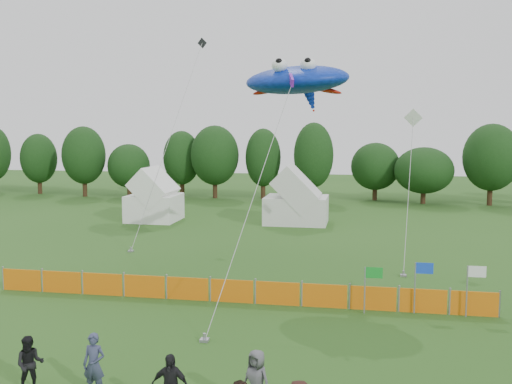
% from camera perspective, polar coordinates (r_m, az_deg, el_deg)
% --- Properties ---
extents(treeline, '(104.57, 8.78, 8.36)m').
position_cam_1_polar(treeline, '(59.35, 8.35, 3.08)').
color(treeline, '#382314').
rests_on(treeline, ground).
extents(tent_left, '(3.98, 3.98, 3.51)m').
position_cam_1_polar(tent_left, '(47.22, -10.15, -0.71)').
color(tent_left, white).
rests_on(tent_left, ground).
extents(tent_right, '(4.98, 3.98, 3.51)m').
position_cam_1_polar(tent_right, '(45.33, 4.06, -0.92)').
color(tent_right, silver).
rests_on(tent_right, ground).
extents(barrier_fence, '(21.90, 0.06, 1.00)m').
position_cam_1_polar(barrier_fence, '(25.06, -2.45, -9.86)').
color(barrier_fence, '#D1650B').
rests_on(barrier_fence, ground).
extents(flag_row, '(6.73, 0.49, 2.30)m').
position_cam_1_polar(flag_row, '(24.16, 18.60, -8.52)').
color(flag_row, gray).
rests_on(flag_row, ground).
extents(spectator_a, '(0.66, 0.44, 1.79)m').
position_cam_1_polar(spectator_a, '(17.36, -15.89, -16.26)').
color(spectator_a, '#323854').
rests_on(spectator_a, ground).
extents(spectator_b, '(0.97, 0.88, 1.63)m').
position_cam_1_polar(spectator_b, '(18.16, -21.68, -15.70)').
color(spectator_b, black).
rests_on(spectator_b, ground).
extents(spectator_e, '(0.97, 0.85, 1.68)m').
position_cam_1_polar(spectator_e, '(15.92, 0.06, -18.36)').
color(spectator_e, '#505055').
rests_on(spectator_e, ground).
extents(stingray_kite, '(6.54, 16.57, 10.83)m').
position_cam_1_polar(stingray_kite, '(28.75, 4.21, 11.00)').
color(stingray_kite, '#0D31C3').
rests_on(stingray_kite, ground).
extents(small_kite_white, '(1.43, 5.92, 8.69)m').
position_cam_1_polar(small_kite_white, '(33.30, 15.19, 2.81)').
color(small_kite_white, white).
rests_on(small_kite_white, ground).
extents(small_kite_dark, '(2.42, 10.18, 14.28)m').
position_cam_1_polar(small_kite_dark, '(39.81, -8.25, 6.48)').
color(small_kite_dark, black).
rests_on(small_kite_dark, ground).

